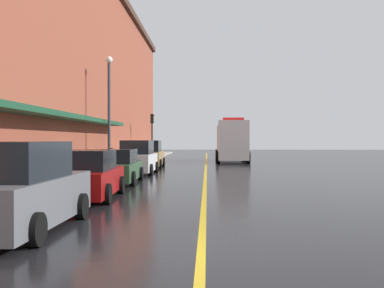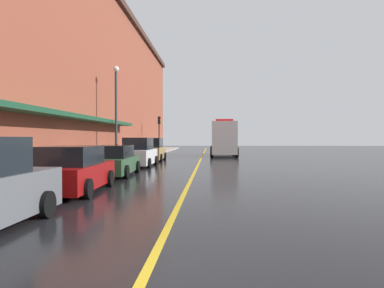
% 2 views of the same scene
% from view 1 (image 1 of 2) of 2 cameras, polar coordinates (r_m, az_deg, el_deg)
% --- Properties ---
extents(ground_plane, '(112.00, 112.00, 0.00)m').
position_cam_1_polar(ground_plane, '(32.74, 1.72, -2.88)').
color(ground_plane, black).
extents(sidewalk_left, '(2.40, 70.00, 0.15)m').
position_cam_1_polar(sidewalk_left, '(33.34, -9.02, -2.69)').
color(sidewalk_left, '#ADA8A0').
rests_on(sidewalk_left, ground).
extents(lane_center_stripe, '(0.16, 70.00, 0.01)m').
position_cam_1_polar(lane_center_stripe, '(32.74, 1.72, -2.87)').
color(lane_center_stripe, gold).
rests_on(lane_center_stripe, ground).
extents(brick_building_left, '(10.32, 64.00, 14.59)m').
position_cam_1_polar(brick_building_left, '(34.31, -19.00, 9.48)').
color(brick_building_left, brown).
rests_on(brick_building_left, ground).
extents(parked_car_0, '(2.04, 4.79, 1.93)m').
position_cam_1_polar(parked_car_0, '(10.62, -20.44, -5.31)').
color(parked_car_0, '#595B60').
rests_on(parked_car_0, ground).
extents(parked_car_1, '(2.20, 4.53, 1.62)m').
position_cam_1_polar(parked_car_1, '(15.74, -12.90, -3.84)').
color(parked_car_1, maroon).
rests_on(parked_car_1, ground).
extents(parked_car_2, '(2.10, 4.76, 1.53)m').
position_cam_1_polar(parked_car_2, '(21.10, -9.24, -2.82)').
color(parked_car_2, '#2D5133').
rests_on(parked_car_2, ground).
extents(parked_car_3, '(2.03, 4.22, 1.92)m').
position_cam_1_polar(parked_car_3, '(26.54, -6.69, -1.77)').
color(parked_car_3, silver).
rests_on(parked_car_3, ground).
extents(parked_car_4, '(1.97, 4.16, 1.90)m').
position_cam_1_polar(parked_car_4, '(32.40, -5.29, -1.36)').
color(parked_car_4, '#A5844C').
rests_on(parked_car_4, ground).
extents(box_truck, '(2.80, 9.43, 3.72)m').
position_cam_1_polar(box_truck, '(40.94, 4.87, 0.30)').
color(box_truck, silver).
rests_on(box_truck, ground).
extents(parking_meter_0, '(0.14, 0.18, 1.33)m').
position_cam_1_polar(parking_meter_0, '(30.34, -8.46, -1.15)').
color(parking_meter_0, '#4C4C51').
rests_on(parking_meter_0, sidewalk_left).
extents(parking_meter_1, '(0.14, 0.18, 1.33)m').
position_cam_1_polar(parking_meter_1, '(26.77, -9.86, -1.38)').
color(parking_meter_1, '#4C4C51').
rests_on(parking_meter_1, sidewalk_left).
extents(street_lamp_left, '(0.44, 0.44, 6.94)m').
position_cam_1_polar(street_lamp_left, '(29.08, -10.17, 5.36)').
color(street_lamp_left, '#33383D').
rests_on(street_lamp_left, sidewalk_left).
extents(traffic_light_near, '(0.38, 0.36, 4.30)m').
position_cam_1_polar(traffic_light_near, '(45.39, -4.93, 2.07)').
color(traffic_light_near, '#232326').
rests_on(traffic_light_near, sidewalk_left).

